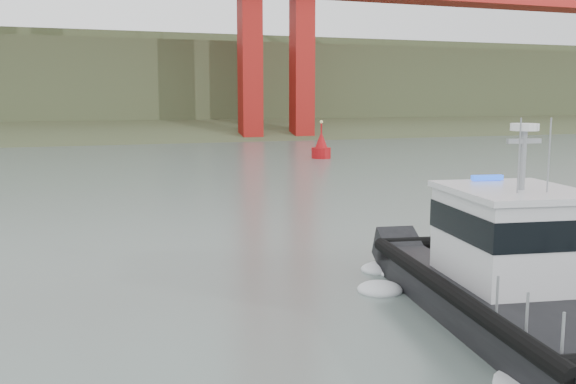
# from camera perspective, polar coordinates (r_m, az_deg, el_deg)

# --- Properties ---
(ground) EXTENTS (400.00, 400.00, 0.00)m
(ground) POSITION_cam_1_polar(r_m,az_deg,el_deg) (18.60, 8.65, -11.14)
(ground) COLOR #55655E
(ground) RESTS_ON ground
(headlands) EXTENTS (500.00, 105.36, 27.12)m
(headlands) POSITION_cam_1_polar(r_m,az_deg,el_deg) (141.15, -16.38, 8.44)
(headlands) COLOR #313D23
(headlands) RESTS_ON ground
(patrol_boat) EXTENTS (6.08, 12.26, 5.70)m
(patrol_boat) POSITION_cam_1_polar(r_m,az_deg,el_deg) (18.90, 19.73, -6.70)
(patrol_boat) COLOR black
(patrol_boat) RESTS_ON ground
(nav_buoy) EXTENTS (1.97, 1.97, 4.10)m
(nav_buoy) POSITION_cam_1_polar(r_m,az_deg,el_deg) (65.66, 2.97, 3.95)
(nav_buoy) COLOR #A30B0F
(nav_buoy) RESTS_ON ground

